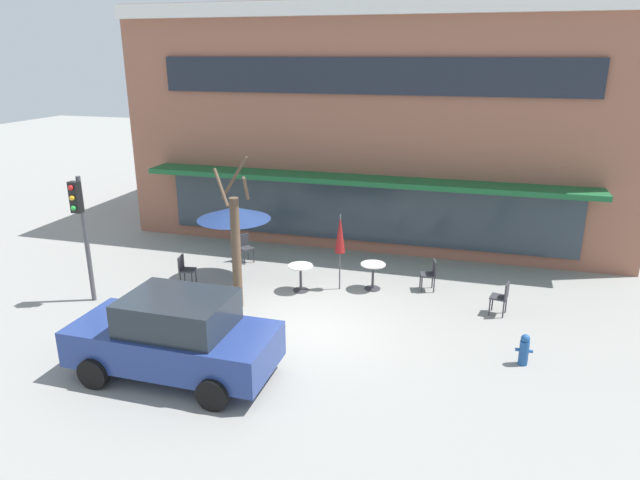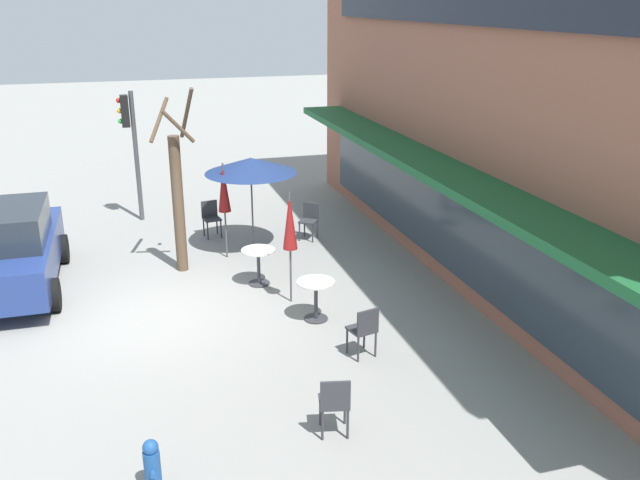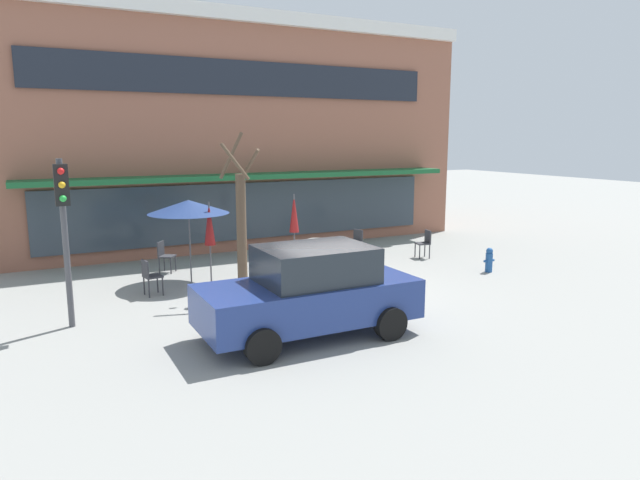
% 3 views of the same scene
% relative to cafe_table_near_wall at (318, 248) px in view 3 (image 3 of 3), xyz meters
% --- Properties ---
extents(ground_plane, '(80.00, 80.00, 0.00)m').
position_rel_cafe_table_near_wall_xyz_m(ground_plane, '(-0.98, -2.91, -0.52)').
color(ground_plane, gray).
extents(building_facade, '(16.87, 9.10, 7.89)m').
position_rel_cafe_table_near_wall_xyz_m(building_facade, '(-0.98, 7.05, 3.43)').
color(building_facade, '#935B47').
rests_on(building_facade, ground).
extents(cafe_table_near_wall, '(0.70, 0.70, 0.76)m').
position_rel_cafe_table_near_wall_xyz_m(cafe_table_near_wall, '(0.00, 0.00, 0.00)').
color(cafe_table_near_wall, '#333338').
rests_on(cafe_table_near_wall, ground).
extents(cafe_table_streetside, '(0.70, 0.70, 0.76)m').
position_rel_cafe_table_near_wall_xyz_m(cafe_table_streetside, '(-1.91, -0.67, 0.00)').
color(cafe_table_streetside, '#333338').
rests_on(cafe_table_streetside, ground).
extents(patio_umbrella_green_folded, '(0.28, 0.28, 2.20)m').
position_rel_cafe_table_near_wall_xyz_m(patio_umbrella_green_folded, '(-0.90, -0.25, 1.11)').
color(patio_umbrella_green_folded, '#4C4C51').
rests_on(patio_umbrella_green_folded, ground).
extents(patio_umbrella_cream_folded, '(0.28, 0.28, 2.20)m').
position_rel_cafe_table_near_wall_xyz_m(patio_umbrella_cream_folded, '(-3.64, -1.07, 1.11)').
color(patio_umbrella_cream_folded, '#4C4C51').
rests_on(patio_umbrella_cream_folded, ground).
extents(patio_umbrella_corner_open, '(2.10, 2.10, 2.20)m').
position_rel_cafe_table_near_wall_xyz_m(patio_umbrella_corner_open, '(-3.98, -0.38, 1.51)').
color(patio_umbrella_corner_open, '#4C4C51').
rests_on(patio_umbrella_corner_open, ground).
extents(cafe_chair_0, '(0.47, 0.47, 0.89)m').
position_rel_cafe_table_near_wall_xyz_m(cafe_chair_0, '(3.45, -0.74, 0.01)').
color(cafe_chair_0, '#333338').
rests_on(cafe_chair_0, ground).
extents(cafe_chair_1, '(0.46, 0.46, 0.89)m').
position_rel_cafe_table_near_wall_xyz_m(cafe_chair_1, '(-5.21, -1.20, 0.01)').
color(cafe_chair_1, '#333338').
rests_on(cafe_chair_1, ground).
extents(cafe_chair_2, '(0.48, 0.48, 0.89)m').
position_rel_cafe_table_near_wall_xyz_m(cafe_chair_2, '(1.56, 0.37, 0.01)').
color(cafe_chair_2, '#333338').
rests_on(cafe_chair_2, ground).
extents(cafe_chair_3, '(0.56, 0.56, 0.89)m').
position_rel_cafe_table_near_wall_xyz_m(cafe_chair_3, '(-4.35, 1.09, 0.01)').
color(cafe_chair_3, '#333338').
rests_on(cafe_chair_3, ground).
extents(parked_sedan, '(4.21, 2.04, 1.76)m').
position_rel_cafe_table_near_wall_xyz_m(parked_sedan, '(-3.03, -5.53, 0.36)').
color(parked_sedan, navy).
rests_on(parked_sedan, ground).
extents(street_tree, '(0.94, 0.96, 3.93)m').
position_rel_cafe_table_near_wall_xyz_m(street_tree, '(-3.17, -2.11, 1.15)').
color(street_tree, brown).
rests_on(street_tree, ground).
extents(traffic_light_pole, '(0.26, 0.44, 3.40)m').
position_rel_cafe_table_near_wall_xyz_m(traffic_light_pole, '(-7.09, -2.91, 1.78)').
color(traffic_light_pole, '#47474C').
rests_on(traffic_light_pole, ground).
extents(fire_hydrant, '(0.36, 0.20, 0.71)m').
position_rel_cafe_table_near_wall_xyz_m(fire_hydrant, '(3.88, -3.15, -0.16)').
color(fire_hydrant, '#1E4C8C').
rests_on(fire_hydrant, ground).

